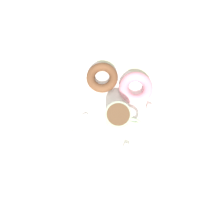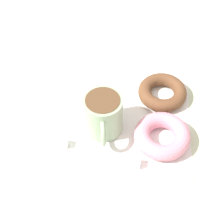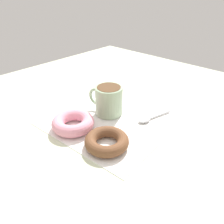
{
  "view_description": "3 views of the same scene",
  "coord_description": "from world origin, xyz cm",
  "views": [
    {
      "loc": [
        -7.75,
        14.1,
        70.82
      ],
      "look_at": [
        -1.58,
        -1.44,
        2.3
      ],
      "focal_mm": 35.0,
      "sensor_mm": 36.0,
      "label": 1
    },
    {
      "loc": [
        -50.08,
        -8.5,
        62.91
      ],
      "look_at": [
        -1.58,
        -1.44,
        2.3
      ],
      "focal_mm": 60.0,
      "sensor_mm": 36.0,
      "label": 2
    },
    {
      "loc": [
        34.84,
        -40.9,
        34.45
      ],
      "look_at": [
        -1.58,
        -1.44,
        2.3
      ],
      "focal_mm": 35.0,
      "sensor_mm": 36.0,
      "label": 3
    }
  ],
  "objects": [
    {
      "name": "ground_plane",
      "position": [
        0.0,
        0.0,
        -1.0
      ],
      "size": [
        120.0,
        120.0,
        2.0
      ],
      "primitive_type": "cube",
      "color": "beige"
    },
    {
      "name": "napkin",
      "position": [
        -1.58,
        -1.44,
        0.15
      ],
      "size": [
        34.88,
        34.88,
        0.3
      ],
      "primitive_type": "cube",
      "rotation": [
        0.0,
        0.0,
        0.06
      ],
      "color": "white",
      "rests_on": "ground_plane"
    },
    {
      "name": "donut_near_cup",
      "position": [
        6.03,
        -11.55,
        1.72
      ],
      "size": [
        10.7,
        10.7,
        2.84
      ],
      "primitive_type": "torus",
      "color": "brown",
      "rests_on": "napkin"
    },
    {
      "name": "sugar_cube_extra",
      "position": [
        -9.89,
        7.05,
        1.1
      ],
      "size": [
        1.6,
        1.6,
        1.6
      ],
      "primitive_type": "cube",
      "color": "white",
      "rests_on": "napkin"
    },
    {
      "name": "spoon",
      "position": [
        6.79,
        4.74,
        0.71
      ],
      "size": [
        4.53,
        11.58,
        0.9
      ],
      "color": "silver",
      "rests_on": "napkin"
    },
    {
      "name": "sugar_cube",
      "position": [
        -12.38,
        -7.68,
        1.14
      ],
      "size": [
        1.67,
        1.67,
        1.67
      ],
      "primitive_type": "cube",
      "color": "white",
      "rests_on": "napkin"
    },
    {
      "name": "donut_far",
      "position": [
        -5.89,
        -12.21,
        1.93
      ],
      "size": [
        11.38,
        11.38,
        3.27
      ],
      "primitive_type": "torus",
      "color": "pink",
      "rests_on": "napkin"
    },
    {
      "name": "coffee_cup",
      "position": [
        -4.35,
        0.21,
        4.72
      ],
      "size": [
        11.22,
        8.0,
        8.56
      ],
      "color": "#9EB793",
      "rests_on": "napkin"
    }
  ]
}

